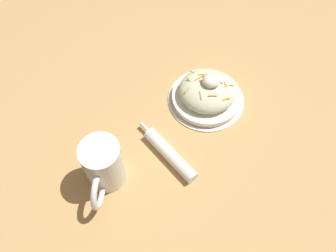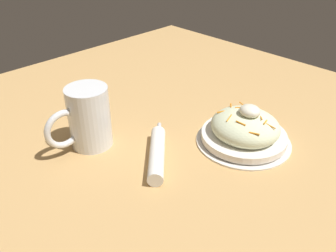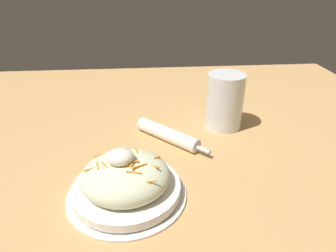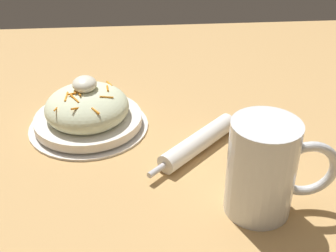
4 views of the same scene
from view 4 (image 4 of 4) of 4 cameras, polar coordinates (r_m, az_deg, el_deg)
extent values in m
plane|color=tan|center=(0.79, -1.67, -4.55)|extent=(1.43, 1.43, 0.00)
cylinder|color=white|center=(0.89, -10.00, 0.11)|extent=(0.23, 0.23, 0.01)
cylinder|color=white|center=(0.89, -10.08, 0.82)|extent=(0.21, 0.21, 0.02)
ellipsoid|color=beige|center=(0.87, -10.25, 2.41)|extent=(0.17, 0.16, 0.07)
cylinder|color=orange|center=(0.83, -11.78, 3.44)|extent=(0.03, 0.02, 0.01)
cylinder|color=orange|center=(0.87, -7.69, 4.76)|extent=(0.02, 0.01, 0.01)
cylinder|color=orange|center=(0.89, -10.97, 5.32)|extent=(0.02, 0.02, 0.01)
cylinder|color=orange|center=(0.81, -9.21, 1.92)|extent=(0.02, 0.02, 0.01)
cylinder|color=orange|center=(0.84, -11.16, 4.00)|extent=(0.02, 0.01, 0.01)
cylinder|color=orange|center=(0.85, -11.65, 4.26)|extent=(0.02, 0.00, 0.01)
cylinder|color=orange|center=(0.85, -11.62, 4.14)|extent=(0.02, 0.03, 0.00)
cylinder|color=orange|center=(0.92, -10.52, 5.66)|extent=(0.03, 0.01, 0.01)
cylinder|color=orange|center=(0.83, -13.99, 2.19)|extent=(0.03, 0.01, 0.01)
cylinder|color=orange|center=(0.81, -11.58, 2.20)|extent=(0.02, 0.02, 0.01)
cylinder|color=orange|center=(0.86, -11.34, 4.46)|extent=(0.02, 0.02, 0.01)
cylinder|color=orange|center=(0.85, -12.79, 3.67)|extent=(0.03, 0.01, 0.01)
cylinder|color=orange|center=(0.90, -10.54, 5.58)|extent=(0.01, 0.02, 0.01)
cylinder|color=orange|center=(0.90, -7.46, 5.35)|extent=(0.02, 0.01, 0.00)
cylinder|color=orange|center=(0.84, -7.82, 3.68)|extent=(0.01, 0.03, 0.01)
ellipsoid|color=white|center=(0.86, -10.56, 5.26)|extent=(0.05, 0.05, 0.03)
cylinder|color=white|center=(0.66, 11.76, -5.29)|extent=(0.10, 0.10, 0.15)
cylinder|color=gold|center=(0.68, 11.40, -7.95)|extent=(0.09, 0.09, 0.07)
cylinder|color=white|center=(0.66, 11.78, -5.16)|extent=(0.09, 0.09, 0.01)
torus|color=white|center=(0.68, 17.25, -5.27)|extent=(0.02, 0.09, 0.09)
cylinder|color=white|center=(0.81, 3.91, -2.04)|extent=(0.16, 0.16, 0.03)
cylinder|color=silver|center=(0.74, -1.34, -5.66)|extent=(0.03, 0.03, 0.01)
camera|label=1|loc=(0.92, 46.25, 47.52)|focal=35.18mm
camera|label=2|loc=(1.27, 24.63, 30.81)|focal=37.98mm
camera|label=3|loc=(0.91, -45.00, 18.69)|focal=32.03mm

